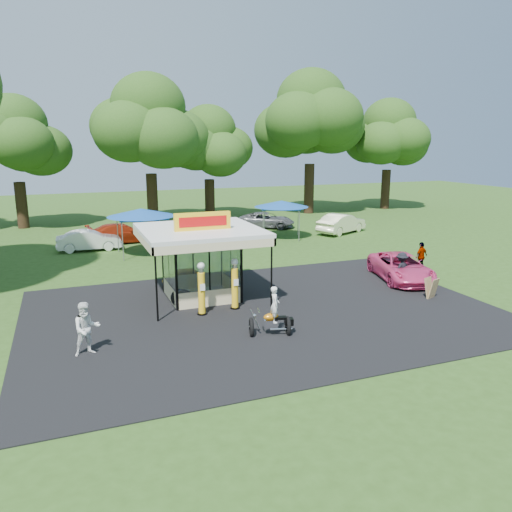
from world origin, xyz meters
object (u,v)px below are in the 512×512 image
object	(u,v)px
kiosk_car	(190,277)
tent_west	(141,213)
bg_car_d	(267,220)
tent_east	(281,204)
gas_pump_right	(235,285)
bg_car_a	(89,240)
spectator_east_b	(421,256)
spectator_west	(87,329)
motorcycle	(273,316)
gas_pump_left	(202,290)
pink_sedan	(401,267)
bg_car_b	(122,233)
a_frame_sign	(431,288)
spectator_east_a	(401,269)
gas_station_kiosk	(201,262)
bg_car_e	(342,223)

from	to	relation	value
kiosk_car	tent_west	size ratio (longest dim) A/B	0.64
bg_car_d	tent_east	size ratio (longest dim) A/B	1.15
gas_pump_right	bg_car_a	bearing A→B (deg)	109.22
spectator_east_b	spectator_west	bearing A→B (deg)	0.52
motorcycle	bg_car_a	world-z (taller)	motorcycle
spectator_west	bg_car_d	bearing A→B (deg)	43.98
kiosk_car	spectator_east_b	world-z (taller)	spectator_east_b
bg_car_a	spectator_east_b	bearing A→B (deg)	-124.40
gas_pump_left	tent_west	xyz separation A→B (m)	(-0.53, 12.93, 1.64)
gas_pump_left	bg_car_a	xyz separation A→B (m)	(-3.75, 15.53, -0.42)
kiosk_car	pink_sedan	world-z (taller)	pink_sedan
pink_sedan	tent_west	bearing A→B (deg)	152.06
bg_car_b	bg_car_d	bearing A→B (deg)	-84.84
gas_pump_left	spectator_west	size ratio (longest dim) A/B	1.22
gas_pump_right	bg_car_b	size ratio (longest dim) A/B	0.47
a_frame_sign	spectator_west	size ratio (longest dim) A/B	0.52
spectator_east_a	a_frame_sign	bearing A→B (deg)	75.90
a_frame_sign	pink_sedan	world-z (taller)	pink_sedan
pink_sedan	spectator_east_b	bearing A→B (deg)	43.65
a_frame_sign	kiosk_car	xyz separation A→B (m)	(-10.12, 6.30, -0.03)
bg_car_a	a_frame_sign	bearing A→B (deg)	-138.35
gas_pump_left	tent_east	world-z (taller)	tent_east
gas_station_kiosk	bg_car_b	bearing A→B (deg)	97.55
a_frame_sign	tent_east	xyz separation A→B (m)	(-0.37, 16.68, 2.12)
spectator_west	bg_car_b	distance (m)	20.26
pink_sedan	bg_car_e	distance (m)	14.21
bg_car_b	motorcycle	bearing A→B (deg)	-175.89
kiosk_car	bg_car_a	bearing A→B (deg)	21.80
spectator_east_b	bg_car_e	bearing A→B (deg)	-114.80
bg_car_b	tent_west	distance (m)	5.03
gas_pump_left	bg_car_d	world-z (taller)	gas_pump_left
kiosk_car	spectator_east_a	xyz separation A→B (m)	(10.27, -3.81, 0.38)
bg_car_a	bg_car_e	bearing A→B (deg)	-89.73
a_frame_sign	tent_west	bearing A→B (deg)	107.42
tent_west	tent_east	bearing A→B (deg)	10.58
bg_car_e	tent_east	bearing A→B (deg)	65.05
gas_pump_left	pink_sedan	world-z (taller)	gas_pump_left
kiosk_car	tent_east	xyz separation A→B (m)	(9.76, 10.38, 2.15)
bg_car_b	tent_east	world-z (taller)	tent_east
bg_car_a	tent_east	world-z (taller)	tent_east
gas_pump_right	pink_sedan	size ratio (longest dim) A/B	0.46
bg_car_a	bg_car_b	xyz separation A→B (m)	(2.38, 1.91, 0.01)
motorcycle	spectator_west	distance (m)	6.79
spectator_east_b	tent_west	size ratio (longest dim) A/B	0.39
gas_pump_left	tent_east	xyz separation A→B (m)	(10.38, 14.97, 1.50)
bg_car_e	spectator_east_b	bearing A→B (deg)	144.55
gas_pump_right	kiosk_car	distance (m)	4.51
gas_pump_left	bg_car_b	bearing A→B (deg)	94.51
bg_car_e	motorcycle	bearing A→B (deg)	116.72
pink_sedan	spectator_east_b	size ratio (longest dim) A/B	3.02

